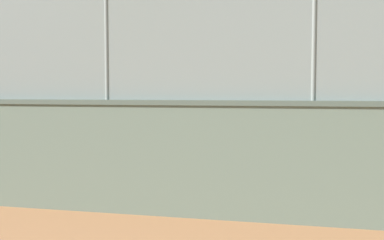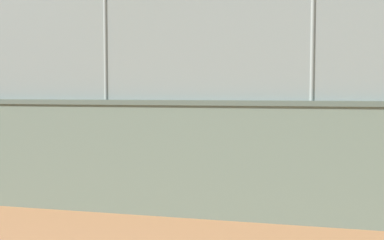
{
  "view_description": "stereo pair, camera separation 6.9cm",
  "coord_description": "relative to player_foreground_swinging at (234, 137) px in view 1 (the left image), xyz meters",
  "views": [
    {
      "loc": [
        -1.02,
        16.56,
        1.98
      ],
      "look_at": [
        1.19,
        6.69,
        1.35
      ],
      "focal_mm": 43.64,
      "sensor_mm": 36.0,
      "label": 1
    },
    {
      "loc": [
        -1.09,
        16.55,
        1.98
      ],
      "look_at": [
        1.19,
        6.69,
        1.35
      ],
      "focal_mm": 43.64,
      "sensor_mm": 36.0,
      "label": 2
    }
  ],
  "objects": [
    {
      "name": "player_foreground_swinging",
      "position": [
        0.0,
        0.0,
        0.0
      ],
      "size": [
        0.98,
        0.87,
        1.65
      ],
      "color": "black",
      "rests_on": "ground_plane"
    },
    {
      "name": "ground_plane",
      "position": [
        -0.3,
        -6.45,
        -0.98
      ],
      "size": [
        260.0,
        260.0,
        0.0
      ],
      "primitive_type": "plane",
      "color": "#A36B42"
    },
    {
      "name": "sports_ball",
      "position": [
        -0.82,
        2.48,
        -0.88
      ],
      "size": [
        0.19,
        0.19,
        0.19
      ],
      "primitive_type": "sphere",
      "color": "orange",
      "rests_on": "ground_plane"
    },
    {
      "name": "courtside_bench",
      "position": [
        -2.72,
        1.45,
        -0.52
      ],
      "size": [
        1.6,
        0.39,
        0.87
      ],
      "color": "brown",
      "rests_on": "ground_plane"
    },
    {
      "name": "player_near_wall_returning",
      "position": [
        5.27,
        -2.18,
        0.0
      ],
      "size": [
        1.26,
        0.74,
        1.66
      ],
      "color": "#591919",
      "rests_on": "ground_plane"
    }
  ]
}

